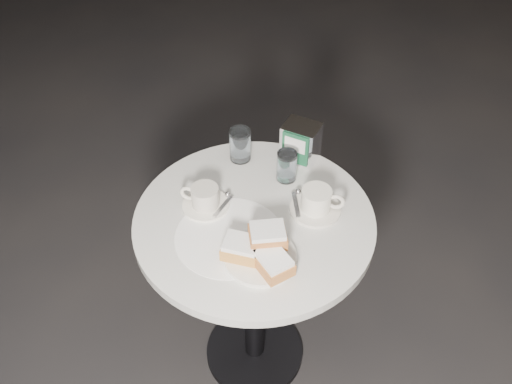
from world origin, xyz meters
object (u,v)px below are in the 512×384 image
object	(u,v)px
cafe_table	(254,261)
napkin_dispenser	(301,142)
water_glass_left	(240,145)
water_glass_right	(287,166)
beignet_plate	(261,252)
coffee_cup_left	(205,199)
coffee_cup_right	(317,202)

from	to	relation	value
cafe_table	napkin_dispenser	size ratio (longest dim) A/B	5.84
cafe_table	water_glass_left	size ratio (longest dim) A/B	6.79
cafe_table	water_glass_left	world-z (taller)	water_glass_left
water_glass_right	cafe_table	bearing A→B (deg)	-104.87
beignet_plate	napkin_dispenser	size ratio (longest dim) A/B	1.94
coffee_cup_left	beignet_plate	bearing A→B (deg)	-37.38
cafe_table	beignet_plate	distance (m)	0.28
water_glass_left	water_glass_right	distance (m)	0.17
water_glass_left	cafe_table	bearing A→B (deg)	-65.14
coffee_cup_right	napkin_dispenser	bearing A→B (deg)	108.20
beignet_plate	coffee_cup_right	distance (m)	0.25
napkin_dispenser	coffee_cup_left	bearing A→B (deg)	-116.17
water_glass_right	napkin_dispenser	distance (m)	0.11
coffee_cup_right	water_glass_right	bearing A→B (deg)	130.24
coffee_cup_right	water_glass_left	world-z (taller)	water_glass_left
water_glass_left	napkin_dispenser	bearing A→B (deg)	15.77
beignet_plate	water_glass_left	world-z (taller)	water_glass_left
cafe_table	coffee_cup_right	distance (m)	0.30
water_glass_left	napkin_dispenser	size ratio (longest dim) A/B	0.86
beignet_plate	water_glass_right	world-z (taller)	water_glass_right
water_glass_right	water_glass_left	bearing A→B (deg)	161.70
coffee_cup_left	water_glass_left	bearing A→B (deg)	79.91
cafe_table	water_glass_left	bearing A→B (deg)	114.86
cafe_table	water_glass_right	size ratio (longest dim) A/B	7.50
coffee_cup_left	water_glass_left	size ratio (longest dim) A/B	1.34
beignet_plate	coffee_cup_right	xyz separation A→B (m)	(0.11, 0.22, -0.00)
coffee_cup_right	coffee_cup_left	bearing A→B (deg)	-173.04
cafe_table	coffee_cup_left	xyz separation A→B (m)	(-0.15, 0.01, 0.23)
coffee_cup_left	napkin_dispenser	distance (m)	0.36
coffee_cup_right	water_glass_left	xyz separation A→B (m)	(-0.28, 0.17, 0.02)
napkin_dispenser	water_glass_left	bearing A→B (deg)	-152.78
coffee_cup_left	cafe_table	bearing A→B (deg)	-4.08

